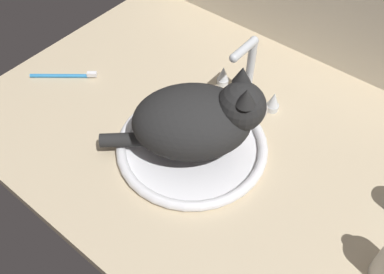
% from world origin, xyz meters
% --- Properties ---
extents(countertop, '(1.13, 0.81, 0.03)m').
position_xyz_m(countertop, '(0.00, 0.00, 0.01)').
color(countertop, '#CCB793').
rests_on(countertop, ground).
extents(backsplash_wall, '(1.13, 0.02, 0.31)m').
position_xyz_m(backsplash_wall, '(0.00, 0.41, 0.15)').
color(backsplash_wall, beige).
rests_on(backsplash_wall, ground).
extents(sink_basin, '(0.35, 0.35, 0.02)m').
position_xyz_m(sink_basin, '(-0.00, -0.07, 0.04)').
color(sink_basin, white).
rests_on(sink_basin, countertop).
extents(faucet, '(0.19, 0.11, 0.19)m').
position_xyz_m(faucet, '(-0.00, 0.15, 0.10)').
color(faucet, silver).
rests_on(faucet, countertop).
extents(cat, '(0.33, 0.32, 0.19)m').
position_xyz_m(cat, '(0.01, -0.05, 0.13)').
color(cat, black).
rests_on(cat, sink_basin).
extents(toothbrush, '(0.15, 0.12, 0.02)m').
position_xyz_m(toothbrush, '(-0.42, -0.09, 0.04)').
color(toothbrush, '#338CD1').
rests_on(toothbrush, countertop).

